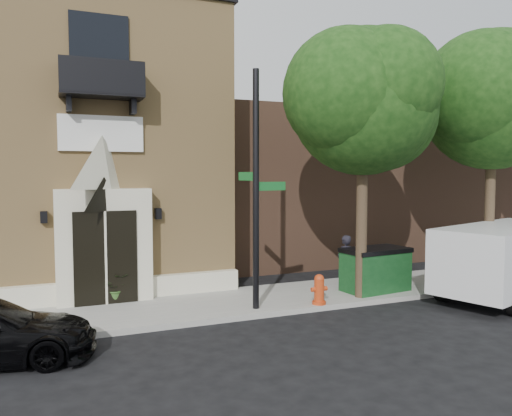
{
  "coord_description": "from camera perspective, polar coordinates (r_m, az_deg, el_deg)",
  "views": [
    {
      "loc": [
        -2.38,
        -11.74,
        3.79
      ],
      "look_at": [
        3.31,
        2.0,
        2.75
      ],
      "focal_mm": 35.0,
      "sensor_mm": 36.0,
      "label": 1
    }
  ],
  "objects": [
    {
      "name": "ground",
      "position": [
        12.56,
        -10.83,
        -13.62
      ],
      "size": [
        120.0,
        120.0,
        0.0
      ],
      "primitive_type": "plane",
      "color": "black",
      "rests_on": "ground"
    },
    {
      "name": "sidewalk",
      "position": [
        14.16,
        -8.04,
        -11.24
      ],
      "size": [
        42.0,
        3.0,
        0.15
      ],
      "primitive_type": "cube",
      "color": "gray",
      "rests_on": "ground"
    },
    {
      "name": "church",
      "position": [
        19.72,
        -24.38,
        6.11
      ],
      "size": [
        12.2,
        11.01,
        9.3
      ],
      "color": "tan",
      "rests_on": "ground"
    },
    {
      "name": "neighbour_building",
      "position": [
        25.24,
        12.26,
        2.58
      ],
      "size": [
        18.0,
        8.0,
        6.4
      ],
      "primitive_type": "cube",
      "color": "brown",
      "rests_on": "ground"
    },
    {
      "name": "street_tree_left",
      "position": [
        14.86,
        12.48,
        11.95
      ],
      "size": [
        4.97,
        4.38,
        7.77
      ],
      "color": "#38281C",
      "rests_on": "sidewalk"
    },
    {
      "name": "street_tree_mid",
      "position": [
        18.2,
        25.77,
        11.21
      ],
      "size": [
        5.21,
        4.64,
        8.25
      ],
      "color": "#38281C",
      "rests_on": "sidewalk"
    },
    {
      "name": "cargo_van",
      "position": [
        17.06,
        26.9,
        -5.03
      ],
      "size": [
        5.81,
        3.76,
        2.22
      ],
      "rotation": [
        0.0,
        0.0,
        0.32
      ],
      "color": "silver",
      "rests_on": "ground"
    },
    {
      "name": "street_sign",
      "position": [
        13.26,
        0.02,
        2.11
      ],
      "size": [
        1.07,
        1.01,
        6.36
      ],
      "rotation": [
        0.0,
        0.0,
        0.14
      ],
      "color": "black",
      "rests_on": "sidewalk"
    },
    {
      "name": "fire_hydrant",
      "position": [
        14.13,
        7.23,
        -9.22
      ],
      "size": [
        0.48,
        0.38,
        0.84
      ],
      "color": "#BC3913",
      "rests_on": "sidewalk"
    },
    {
      "name": "dumpster",
      "position": [
        15.97,
        13.49,
        -6.79
      ],
      "size": [
        2.16,
        1.39,
        1.34
      ],
      "rotation": [
        0.0,
        0.0,
        0.12
      ],
      "color": "#103C19",
      "rests_on": "sidewalk"
    },
    {
      "name": "planter",
      "position": [
        14.82,
        -15.77,
        -8.76
      ],
      "size": [
        0.79,
        0.7,
        0.8
      ],
      "primitive_type": "imported",
      "rotation": [
        0.0,
        0.0,
        0.12
      ],
      "color": "#355E26",
      "rests_on": "sidewalk"
    },
    {
      "name": "pedestrian_near",
      "position": [
        16.03,
        10.13,
        -6.09
      ],
      "size": [
        0.7,
        0.54,
        1.69
      ],
      "primitive_type": "imported",
      "rotation": [
        0.0,
        0.0,
        3.39
      ],
      "color": "black",
      "rests_on": "sidewalk"
    },
    {
      "name": "pedestrian_far",
      "position": [
        20.46,
        26.45,
        -4.47
      ],
      "size": [
        0.75,
        0.87,
        1.55
      ],
      "primitive_type": "imported",
      "rotation": [
        0.0,
        0.0,
        1.33
      ],
      "color": "#342622",
      "rests_on": "sidewalk"
    }
  ]
}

